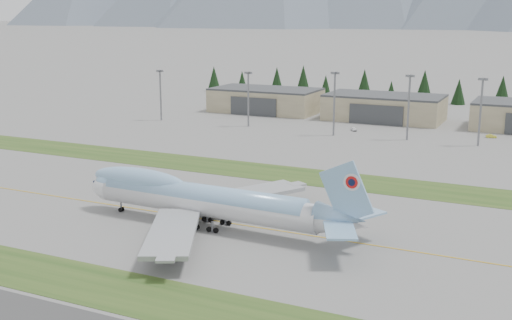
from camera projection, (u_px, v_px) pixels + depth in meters
The scene contains 11 objects.
ground at pixel (271, 230), 132.88m from camera, with size 7000.00×7000.00×0.00m, color #60605E.
grass_strip_near at pixel (171, 302), 99.43m from camera, with size 400.00×14.00×0.08m, color #284719.
grass_strip_far at pixel (340, 180), 172.49m from camera, with size 400.00×18.00×0.08m, color #284719.
taxiway_line_main at pixel (271, 230), 132.88m from camera, with size 400.00×0.40×0.02m, color gold.
boeing_747_freighter at pixel (203, 199), 133.97m from camera, with size 66.50×57.71×17.61m.
hangar_left at pixel (266, 100), 293.00m from camera, with size 48.00×26.60×10.80m.
hangar_center at pixel (384, 107), 269.92m from camera, with size 48.00×26.60×10.80m.
floodlight_masts at pixel (354, 94), 232.01m from camera, with size 154.77×7.48×23.34m.
service_vehicle_a at pixel (354, 131), 245.68m from camera, with size 1.61×3.98×1.36m, color white.
service_vehicle_b at pixel (491, 138), 231.76m from camera, with size 1.34×3.82×1.26m, color gold.
conifer_belt at pixel (440, 89), 318.26m from camera, with size 272.00×15.77×16.74m.
Camera 1 is at (51.53, -115.43, 43.54)m, focal length 45.00 mm.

